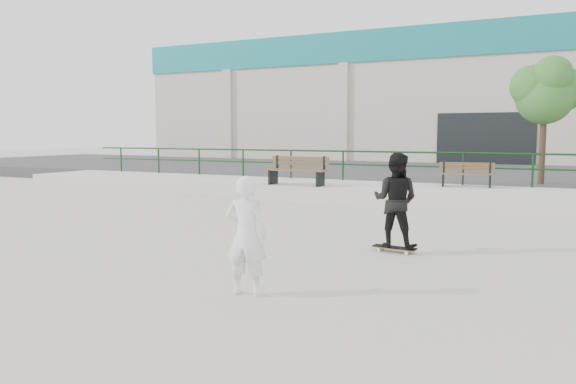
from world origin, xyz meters
The scene contains 11 objects.
ground centered at (0.00, 0.00, 0.00)m, with size 120.00×120.00×0.00m, color #B7B4A7.
ledge centered at (0.00, 9.50, 0.25)m, with size 30.00×3.00×0.50m, color beige.
parking_strip centered at (0.00, 18.00, 0.25)m, with size 60.00×14.00×0.50m, color #3C3C3C.
railing centered at (0.00, 10.80, 1.24)m, with size 28.00×0.06×1.03m.
commercial_building centered at (0.00, 31.99, 4.58)m, with size 44.20×16.33×8.00m.
bench_left centered at (-3.64, 8.47, 0.95)m, with size 1.98×0.61×0.91m.
bench_right centered at (1.19, 10.26, 0.87)m, with size 1.67×0.69×0.75m.
tree centered at (3.21, 12.31, 3.48)m, with size 2.24×1.99×3.98m.
skateboard centered at (1.20, 2.35, 0.07)m, with size 0.80×0.29×0.09m.
standing_skater centered at (1.20, 2.35, 0.93)m, with size 0.81×0.63×1.67m, color black.
seated_skater centered at (0.19, -1.12, 0.79)m, with size 0.57×0.38×1.57m, color white.
Camera 1 is at (3.87, -7.32, 2.11)m, focal length 35.00 mm.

